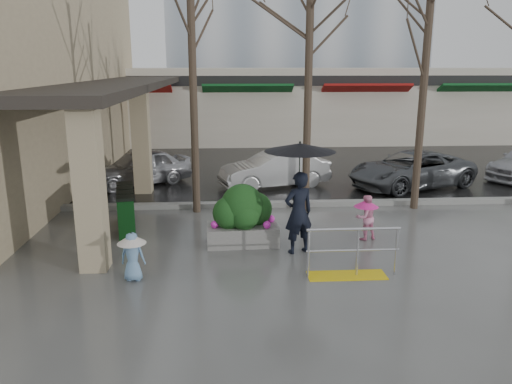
{
  "coord_description": "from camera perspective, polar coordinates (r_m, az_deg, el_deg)",
  "views": [
    {
      "loc": [
        -1.12,
        -10.5,
        4.18
      ],
      "look_at": [
        -0.44,
        0.74,
        1.3
      ],
      "focal_mm": 35.0,
      "sensor_mm": 36.0,
      "label": 1
    }
  ],
  "objects": [
    {
      "name": "planter",
      "position": [
        11.85,
        -1.54,
        -2.71
      ],
      "size": [
        1.72,
        1.0,
        1.47
      ],
      "rotation": [
        0.0,
        0.0,
        0.04
      ],
      "color": "slate",
      "rests_on": "ground"
    },
    {
      "name": "curb",
      "position": [
        15.12,
        0.91,
        -1.42
      ],
      "size": [
        120.0,
        0.3,
        0.15
      ],
      "primitive_type": "cube",
      "color": "gray",
      "rests_on": "ground"
    },
    {
      "name": "storefront_row",
      "position": [
        28.72,
        2.82,
        10.0
      ],
      "size": [
        34.0,
        6.74,
        4.0
      ],
      "color": "beige",
      "rests_on": "ground"
    },
    {
      "name": "tree_midwest",
      "position": [
        14.33,
        6.17,
        18.48
      ],
      "size": [
        3.2,
        3.2,
        7.0
      ],
      "color": "#382B21",
      "rests_on": "ground"
    },
    {
      "name": "child_pink",
      "position": [
        12.48,
        12.43,
        -2.52
      ],
      "size": [
        0.65,
        0.6,
        1.12
      ],
      "rotation": [
        0.0,
        0.0,
        3.47
      ],
      "color": "pink",
      "rests_on": "ground"
    },
    {
      "name": "ground",
      "position": [
        11.36,
        2.45,
        -7.26
      ],
      "size": [
        120.0,
        120.0,
        0.0
      ],
      "primitive_type": "plane",
      "color": "#51514F",
      "rests_on": "ground"
    },
    {
      "name": "woman",
      "position": [
        11.11,
        4.95,
        0.8
      ],
      "size": [
        1.58,
        1.58,
        2.57
      ],
      "rotation": [
        0.0,
        0.0,
        3.48
      ],
      "color": "black",
      "rests_on": "ground"
    },
    {
      "name": "car_c",
      "position": [
        18.24,
        17.31,
        2.47
      ],
      "size": [
        4.98,
        3.58,
        1.26
      ],
      "primitive_type": "imported",
      "rotation": [
        0.0,
        0.0,
        -1.2
      ],
      "color": "#505357",
      "rests_on": "ground"
    },
    {
      "name": "tree_west",
      "position": [
        14.16,
        -7.39,
        17.89
      ],
      "size": [
        3.2,
        3.2,
        6.8
      ],
      "color": "#382B21",
      "rests_on": "ground"
    },
    {
      "name": "pillar_front",
      "position": [
        10.66,
        -18.49,
        0.42
      ],
      "size": [
        0.55,
        0.55,
        3.5
      ],
      "primitive_type": "cube",
      "color": "tan",
      "rests_on": "ground"
    },
    {
      "name": "pillar_back",
      "position": [
        16.91,
        -12.96,
        5.72
      ],
      "size": [
        0.55,
        0.55,
        3.5
      ],
      "primitive_type": "cube",
      "color": "tan",
      "rests_on": "ground"
    },
    {
      "name": "handrail",
      "position": [
        10.35,
        10.73,
        -7.48
      ],
      "size": [
        1.9,
        0.5,
        1.03
      ],
      "color": "yellow",
      "rests_on": "ground"
    },
    {
      "name": "news_boxes",
      "position": [
        13.4,
        -14.63,
        -1.92
      ],
      "size": [
        0.79,
        1.95,
        1.07
      ],
      "rotation": [
        0.0,
        0.0,
        0.2
      ],
      "color": "#0C3712",
      "rests_on": "ground"
    },
    {
      "name": "car_b",
      "position": [
        17.48,
        2.12,
        2.62
      ],
      "size": [
        4.05,
        2.37,
        1.26
      ],
      "primitive_type": "imported",
      "rotation": [
        0.0,
        0.0,
        -1.28
      ],
      "color": "silver",
      "rests_on": "ground"
    },
    {
      "name": "child_blue",
      "position": [
        10.2,
        -13.96,
        -6.63
      ],
      "size": [
        0.58,
        0.58,
        1.0
      ],
      "rotation": [
        0.0,
        0.0,
        3.04
      ],
      "color": "#6B95BF",
      "rests_on": "ground"
    },
    {
      "name": "street_asphalt",
      "position": [
        32.79,
        -1.5,
        7.02
      ],
      "size": [
        120.0,
        36.0,
        0.01
      ],
      "primitive_type": "cube",
      "color": "black",
      "rests_on": "ground"
    },
    {
      "name": "tree_mideast",
      "position": [
        15.2,
        19.01,
        16.16
      ],
      "size": [
        3.2,
        3.2,
        6.5
      ],
      "color": "#382B21",
      "rests_on": "ground"
    },
    {
      "name": "canopy_slab",
      "position": [
        18.88,
        -15.06,
        12.18
      ],
      "size": [
        2.8,
        18.0,
        0.25
      ],
      "primitive_type": "cube",
      "color": "#2D2823",
      "rests_on": "pillar_front"
    },
    {
      "name": "near_building",
      "position": [
        20.11,
        -27.21,
        12.29
      ],
      "size": [
        6.0,
        18.0,
        8.0
      ],
      "primitive_type": "cube",
      "color": "tan",
      "rests_on": "ground"
    },
    {
      "name": "car_a",
      "position": [
        18.26,
        -13.23,
        2.75
      ],
      "size": [
        3.95,
        3.13,
        1.26
      ],
      "primitive_type": "imported",
      "rotation": [
        0.0,
        0.0,
        -1.05
      ],
      "color": "#B7B7BC",
      "rests_on": "ground"
    }
  ]
}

